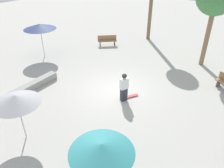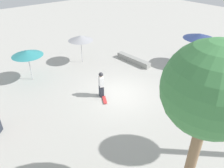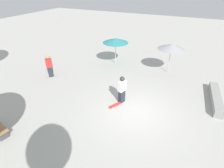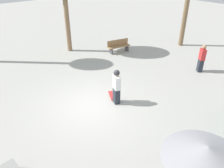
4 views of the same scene
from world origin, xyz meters
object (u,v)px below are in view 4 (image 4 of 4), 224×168
skateboard (112,95)px  bench_near (119,46)px  shade_umbrella_grey (207,153)px  bystander_watching (202,58)px  skater_main (117,86)px

skateboard → bench_near: bearing=-15.8°
shade_umbrella_grey → bystander_watching: (7.49, 4.20, -1.21)m
skateboard → bench_near: bench_near is taller
bench_near → skateboard: bearing=58.0°
skateboard → bench_near: size_ratio=0.48×
skateboard → bystander_watching: 5.78m
bystander_watching → shade_umbrella_grey: bearing=-19.2°
skater_main → shade_umbrella_grey: bearing=-178.6°
skateboard → bystander_watching: bearing=-73.0°
skater_main → skateboard: bearing=3.7°
skateboard → bystander_watching: (5.61, -1.19, 0.74)m
skater_main → shade_umbrella_grey: size_ratio=0.74×
skateboard → bench_near: (4.08, 4.11, 0.37)m
bench_near → shade_umbrella_grey: size_ratio=0.75×
skater_main → skateboard: size_ratio=2.04×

